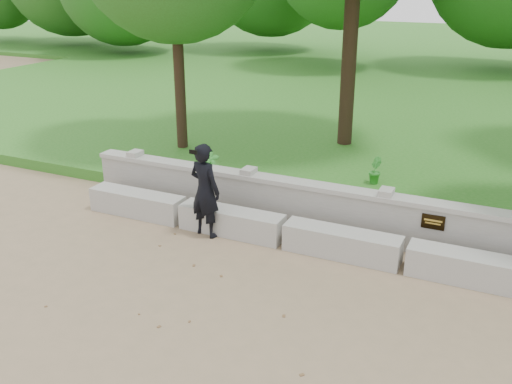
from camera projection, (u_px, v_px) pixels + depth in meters
ground at (372, 334)px, 7.25m from camera, size 80.00×80.00×0.00m
lawn at (478, 106)px, 19.03m from camera, size 40.00×22.00×0.25m
concrete_bench at (404, 256)px, 8.77m from camera, size 11.90×0.45×0.45m
parapet_wall at (414, 224)px, 9.28m from camera, size 12.50×0.35×0.90m
man_main at (205, 190)px, 9.70m from camera, size 0.68×0.62×1.66m
shrub_a at (211, 167)px, 11.61m from camera, size 0.43×0.40×0.68m
shrub_b at (375, 170)px, 11.63m from camera, size 0.33×0.36×0.55m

